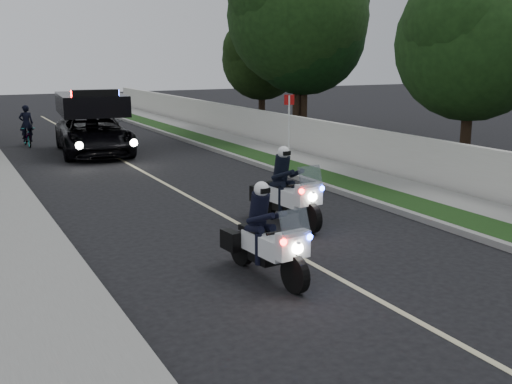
% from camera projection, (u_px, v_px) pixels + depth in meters
% --- Properties ---
extents(ground, '(120.00, 120.00, 0.00)m').
position_uv_depth(ground, '(363.00, 291.00, 10.63)').
color(ground, black).
rests_on(ground, ground).
extents(curb_right, '(0.20, 60.00, 0.15)m').
position_uv_depth(curb_right, '(281.00, 172.00, 21.12)').
color(curb_right, gray).
rests_on(curb_right, ground).
extents(grass_verge, '(1.20, 60.00, 0.16)m').
position_uv_depth(grass_verge, '(299.00, 170.00, 21.43)').
color(grass_verge, '#193814').
rests_on(grass_verge, ground).
extents(sidewalk_right, '(1.40, 60.00, 0.16)m').
position_uv_depth(sidewalk_right, '(330.00, 167.00, 22.02)').
color(sidewalk_right, gray).
rests_on(sidewalk_right, ground).
extents(property_wall, '(0.22, 60.00, 1.50)m').
position_uv_depth(property_wall, '(353.00, 146.00, 22.32)').
color(property_wall, beige).
rests_on(property_wall, ground).
extents(curb_left, '(0.20, 60.00, 0.15)m').
position_uv_depth(curb_left, '(30.00, 196.00, 17.42)').
color(curb_left, gray).
rests_on(curb_left, ground).
extents(lane_marking, '(0.12, 50.00, 0.01)m').
position_uv_depth(lane_marking, '(168.00, 185.00, 19.29)').
color(lane_marking, '#BFB78C').
rests_on(lane_marking, ground).
extents(police_moto_left, '(0.94, 2.16, 1.78)m').
position_uv_depth(police_moto_left, '(266.00, 277.00, 11.30)').
color(police_moto_left, silver).
rests_on(police_moto_left, ground).
extents(police_moto_right, '(0.95, 2.28, 1.89)m').
position_uv_depth(police_moto_right, '(287.00, 224.00, 14.91)').
color(police_moto_right, silver).
rests_on(police_moto_right, ground).
extents(police_suv, '(3.33, 6.15, 2.87)m').
position_uv_depth(police_suv, '(95.00, 154.00, 25.45)').
color(police_suv, black).
rests_on(police_suv, ground).
extents(bicycle, '(0.64, 1.69, 0.87)m').
position_uv_depth(bicycle, '(28.00, 146.00, 27.50)').
color(bicycle, black).
rests_on(bicycle, ground).
extents(cyclist, '(0.62, 0.43, 1.64)m').
position_uv_depth(cyclist, '(28.00, 146.00, 27.50)').
color(cyclist, black).
rests_on(cyclist, ground).
extents(sign_post, '(0.53, 0.53, 2.57)m').
position_uv_depth(sign_post, '(289.00, 158.00, 24.35)').
color(sign_post, '#BB0E0D').
rests_on(sign_post, ground).
extents(tree_right_b, '(5.31, 5.31, 8.42)m').
position_uv_depth(tree_right_b, '(463.00, 174.00, 21.11)').
color(tree_right_b, '#1B3D14').
rests_on(tree_right_b, ground).
extents(tree_right_c, '(6.13, 6.13, 9.66)m').
position_uv_depth(tree_right_c, '(303.00, 138.00, 30.36)').
color(tree_right_c, black).
rests_on(tree_right_c, ground).
extents(tree_right_d, '(8.87, 8.87, 11.24)m').
position_uv_depth(tree_right_d, '(296.00, 138.00, 30.32)').
color(tree_right_d, '#1B3D14').
rests_on(tree_right_d, ground).
extents(tree_right_e, '(5.76, 5.76, 7.27)m').
position_uv_depth(tree_right_e, '(262.00, 128.00, 34.14)').
color(tree_right_e, black).
rests_on(tree_right_e, ground).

